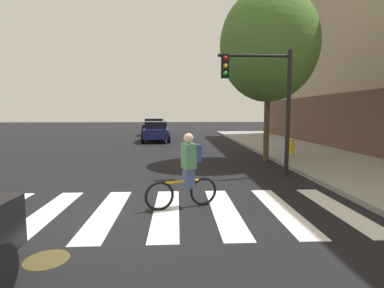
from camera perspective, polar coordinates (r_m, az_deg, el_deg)
ground_plane at (r=6.68m, az=-14.06°, el=-12.81°), size 120.00×120.00×0.00m
crosswalk_stripes at (r=6.61m, az=-10.68°, el=-12.87°), size 9.46×3.23×0.01m
manhole_cover at (r=5.09m, az=-26.38°, el=-19.45°), size 0.64×0.64×0.01m
sedan_mid at (r=22.01m, az=-7.01°, el=2.50°), size 2.21×4.39×1.48m
sedan_far at (r=28.60m, az=-7.19°, el=3.42°), size 2.23×4.60×1.57m
cyclist at (r=6.62m, az=-0.93°, el=-5.22°), size 1.64×0.61×1.69m
traffic_light_near at (r=10.19m, az=13.89°, el=9.98°), size 2.47×0.28×4.20m
fire_hydrant at (r=14.85m, az=18.73°, el=-0.43°), size 0.33×0.22×0.78m
street_tree_near at (r=13.52m, az=14.68°, el=18.03°), size 4.14×4.14×7.37m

